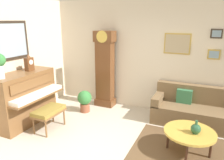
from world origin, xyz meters
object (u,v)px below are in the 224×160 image
object	(u,v)px
piano_bench	(49,112)
couch	(196,111)
potted_plant	(85,100)
mantel_clock	(29,63)
grandfather_clock	(105,71)
green_jug	(196,129)
coffee_table	(190,133)
piano	(25,98)

from	to	relation	value
piano_bench	couch	bearing A→B (deg)	29.02
couch	potted_plant	world-z (taller)	couch
piano_bench	mantel_clock	world-z (taller)	mantel_clock
grandfather_clock	piano_bench	bearing A→B (deg)	-105.90
couch	green_jug	world-z (taller)	couch
potted_plant	coffee_table	bearing A→B (deg)	-16.68
mantel_clock	green_jug	distance (m)	3.70
potted_plant	piano	bearing A→B (deg)	-131.28
coffee_table	potted_plant	bearing A→B (deg)	163.32
piano	green_jug	size ratio (longest dim) A/B	6.00
mantel_clock	potted_plant	xyz separation A→B (m)	(0.92, 0.81, -1.02)
piano	couch	bearing A→B (deg)	23.23
couch	green_jug	distance (m)	1.31
piano_bench	grandfather_clock	xyz separation A→B (m)	(0.49, 1.72, 0.56)
piano	green_jug	bearing A→B (deg)	3.70
piano_bench	mantel_clock	size ratio (longest dim) A/B	1.84
grandfather_clock	couch	bearing A→B (deg)	-3.42
mantel_clock	green_jug	world-z (taller)	mantel_clock
grandfather_clock	piano	bearing A→B (deg)	-125.75
piano	couch	xyz separation A→B (m)	(3.56, 1.53, -0.28)
mantel_clock	potted_plant	distance (m)	1.60
couch	mantel_clock	distance (m)	3.93
piano_bench	couch	world-z (taller)	couch
piano	piano_bench	size ratio (longest dim) A/B	2.06
grandfather_clock	green_jug	size ratio (longest dim) A/B	8.46
piano_bench	couch	xyz separation A→B (m)	(2.85, 1.58, -0.09)
coffee_table	mantel_clock	size ratio (longest dim) A/B	2.32
grandfather_clock	potted_plant	xyz separation A→B (m)	(-0.28, -0.62, -0.64)
piano	coffee_table	bearing A→B (deg)	4.46
coffee_table	green_jug	xyz separation A→B (m)	(0.09, -0.04, 0.12)
couch	mantel_clock	bearing A→B (deg)	-160.10
couch	coffee_table	distance (m)	1.26
couch	mantel_clock	world-z (taller)	mantel_clock
couch	coffee_table	world-z (taller)	couch
grandfather_clock	coffee_table	size ratio (longest dim) A/B	2.31
grandfather_clock	coffee_table	world-z (taller)	grandfather_clock
grandfather_clock	green_jug	world-z (taller)	grandfather_clock
mantel_clock	piano_bench	bearing A→B (deg)	-22.37
grandfather_clock	potted_plant	distance (m)	0.93
piano_bench	couch	size ratio (longest dim) A/B	0.37
mantel_clock	couch	bearing A→B (deg)	19.90
couch	coffee_table	xyz separation A→B (m)	(-0.04, -1.25, 0.08)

